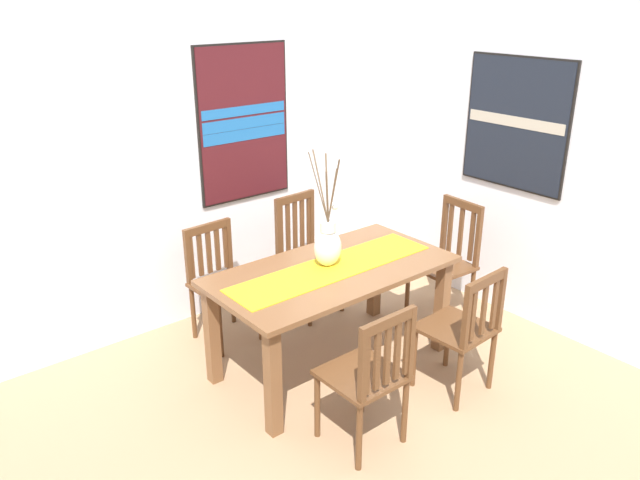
{
  "coord_description": "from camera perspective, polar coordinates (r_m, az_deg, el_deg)",
  "views": [
    {
      "loc": [
        -2.28,
        -2.31,
        2.47
      ],
      "look_at": [
        0.16,
        0.67,
        0.91
      ],
      "focal_mm": 34.73,
      "sensor_mm": 36.0,
      "label": 1
    }
  ],
  "objects": [
    {
      "name": "ground_plane",
      "position": [
        4.08,
        4.4,
        -15.55
      ],
      "size": [
        6.4,
        6.4,
        0.03
      ],
      "primitive_type": "cube",
      "color": "#A37F5B"
    },
    {
      "name": "wall_back",
      "position": [
        4.88,
        -10.46,
        8.36
      ],
      "size": [
        6.4,
        0.12,
        2.7
      ],
      "primitive_type": "cube",
      "color": "silver",
      "rests_on": "ground_plane"
    },
    {
      "name": "wall_side",
      "position": [
        4.87,
        21.13,
        7.22
      ],
      "size": [
        0.12,
        6.4,
        2.7
      ],
      "primitive_type": "cube",
      "color": "silver",
      "rests_on": "ground_plane"
    },
    {
      "name": "dining_table",
      "position": [
        4.19,
        1.13,
        -4.07
      ],
      "size": [
        1.65,
        0.86,
        0.75
      ],
      "color": "brown",
      "rests_on": "ground_plane"
    },
    {
      "name": "table_runner",
      "position": [
        4.14,
        1.14,
        -2.56
      ],
      "size": [
        1.52,
        0.36,
        0.01
      ],
      "primitive_type": "cube",
      "color": "gold",
      "rests_on": "dining_table"
    },
    {
      "name": "centerpiece_vase",
      "position": [
        4.12,
        0.73,
        -0.4
      ],
      "size": [
        0.25,
        0.36,
        0.79
      ],
      "color": "silver",
      "rests_on": "dining_table"
    },
    {
      "name": "chair_0",
      "position": [
        4.67,
        -9.19,
        -3.62
      ],
      "size": [
        0.44,
        0.44,
        0.88
      ],
      "color": "brown",
      "rests_on": "ground_plane"
    },
    {
      "name": "chair_1",
      "position": [
        5.02,
        11.62,
        -1.78
      ],
      "size": [
        0.45,
        0.45,
        0.95
      ],
      "color": "brown",
      "rests_on": "ground_plane"
    },
    {
      "name": "chair_2",
      "position": [
        4.09,
        13.0,
        -7.96
      ],
      "size": [
        0.44,
        0.44,
        0.88
      ],
      "color": "brown",
      "rests_on": "ground_plane"
    },
    {
      "name": "chair_3",
      "position": [
        3.54,
        4.58,
        -12.23
      ],
      "size": [
        0.42,
        0.42,
        0.9
      ],
      "color": "brown",
      "rests_on": "ground_plane"
    },
    {
      "name": "chair_4",
      "position": [
        5.01,
        -1.35,
        -1.15
      ],
      "size": [
        0.45,
        0.45,
        0.97
      ],
      "color": "brown",
      "rests_on": "ground_plane"
    },
    {
      "name": "painting_on_back_wall",
      "position": [
        4.94,
        -7.06,
        10.6
      ],
      "size": [
        0.81,
        0.05,
        1.21
      ],
      "color": "black"
    },
    {
      "name": "painting_on_side_wall",
      "position": [
        4.94,
        17.64,
        10.18
      ],
      "size": [
        0.05,
        0.88,
        0.99
      ],
      "color": "black"
    }
  ]
}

